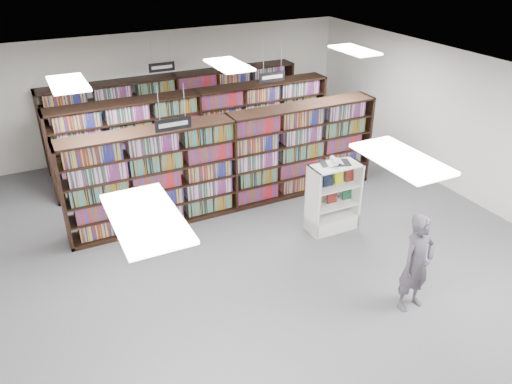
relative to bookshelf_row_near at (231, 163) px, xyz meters
name	(u,v)px	position (x,y,z in m)	size (l,w,h in m)	color
floor	(274,252)	(0.00, -2.00, -1.05)	(12.00, 12.00, 0.00)	#535358
ceiling	(278,89)	(0.00, -2.00, 2.15)	(10.00, 12.00, 0.10)	silver
wall_back	(172,90)	(0.00, 4.00, 0.55)	(10.00, 0.10, 3.20)	silver
wall_right	(479,132)	(5.00, -2.00, 0.55)	(0.10, 12.00, 3.20)	silver
bookshelf_row_near	(231,163)	(0.00, 0.00, 0.00)	(7.00, 0.60, 2.10)	black
bookshelf_row_mid	(199,133)	(0.00, 2.00, 0.00)	(7.00, 0.60, 2.10)	black
bookshelf_row_far	(177,113)	(0.00, 3.70, 0.00)	(7.00, 0.60, 2.10)	black
aisle_sign_left	(173,123)	(-1.50, -1.00, 1.48)	(0.65, 0.02, 0.80)	#B2B2B7
aisle_sign_right	(272,76)	(1.50, 1.00, 1.48)	(0.65, 0.02, 0.80)	#B2B2B7
aisle_sign_center	(162,66)	(-0.50, 3.00, 1.48)	(0.65, 0.02, 0.80)	#B2B2B7
troffer_front_left	(146,218)	(-3.00, -5.00, 2.11)	(0.60, 1.20, 0.04)	white
troffer_front_center	(401,159)	(0.00, -5.00, 2.11)	(0.60, 1.20, 0.04)	white
troffer_back_left	(68,84)	(-3.00, 0.00, 2.11)	(0.60, 1.20, 0.04)	white
troffer_back_center	(229,65)	(0.00, 0.00, 2.11)	(0.60, 1.20, 0.04)	white
troffer_back_right	(355,50)	(3.00, 0.00, 2.11)	(0.60, 1.20, 0.04)	white
endcap_display	(331,207)	(1.46, -1.72, -0.57)	(1.03, 0.52, 1.44)	white
open_book	(335,162)	(1.48, -1.68, 0.42)	(0.66, 0.51, 0.13)	black
shopper	(417,263)	(1.27, -4.35, -0.20)	(0.62, 0.41, 1.70)	#4F4A55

